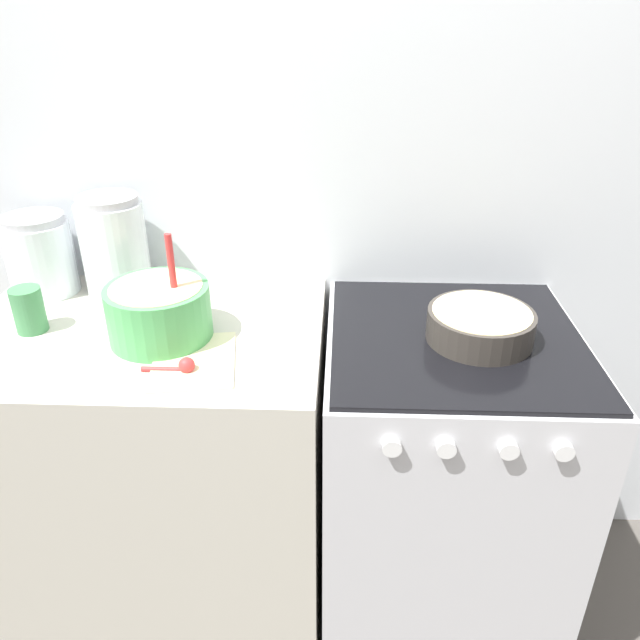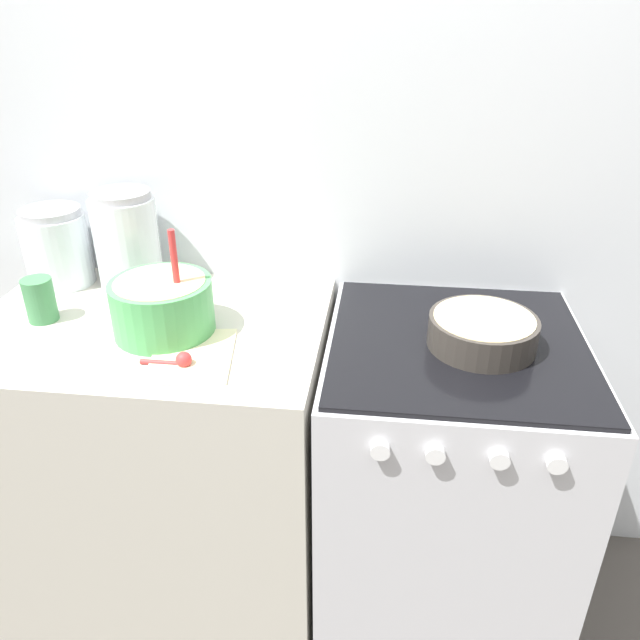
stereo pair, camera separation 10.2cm
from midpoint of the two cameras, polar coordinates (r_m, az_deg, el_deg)
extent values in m
cube|color=silver|center=(1.72, -1.19, 13.12)|extent=(4.77, 0.05, 2.40)
cube|color=beige|center=(1.86, -15.74, -13.17)|extent=(0.88, 0.64, 0.90)
cube|color=silver|center=(1.79, 9.23, -14.27)|extent=(0.62, 0.64, 0.89)
cube|color=black|center=(1.53, 10.50, -1.63)|extent=(0.60, 0.61, 0.01)
cylinder|color=white|center=(1.29, 4.30, -11.57)|extent=(0.04, 0.02, 0.04)
cylinder|color=white|center=(1.30, 9.23, -11.58)|extent=(0.04, 0.02, 0.04)
cylinder|color=white|center=(1.32, 14.73, -11.48)|extent=(0.04, 0.02, 0.04)
cylinder|color=white|center=(1.35, 19.37, -11.33)|extent=(0.04, 0.02, 0.04)
cylinder|color=#4CA559|center=(1.52, -16.36, 0.59)|extent=(0.24, 0.24, 0.13)
cylinder|color=beige|center=(1.51, -16.52, 1.67)|extent=(0.21, 0.21, 0.07)
cylinder|color=red|center=(1.48, -15.18, 3.15)|extent=(0.02, 0.02, 0.24)
cylinder|color=#38332D|center=(1.50, 12.56, -0.56)|extent=(0.25, 0.25, 0.07)
cylinder|color=beige|center=(1.50, 12.59, -0.31)|extent=(0.23, 0.23, 0.06)
cylinder|color=silver|center=(1.87, -25.63, 5.12)|extent=(0.18, 0.18, 0.20)
cylinder|color=olive|center=(1.88, -25.39, 4.02)|extent=(0.16, 0.16, 0.12)
cylinder|color=#B2B2B7|center=(1.84, -26.32, 8.23)|extent=(0.16, 0.16, 0.02)
cylinder|color=silver|center=(1.77, -19.83, 6.06)|extent=(0.17, 0.17, 0.25)
cylinder|color=silver|center=(1.79, -19.58, 4.57)|extent=(0.15, 0.15, 0.15)
cylinder|color=#B2B2B7|center=(1.73, -20.56, 10.23)|extent=(0.16, 0.16, 0.02)
cylinder|color=#3F7F4C|center=(1.68, -26.70, 0.80)|extent=(0.07, 0.07, 0.11)
cube|color=beige|center=(1.44, -13.47, -3.69)|extent=(0.21, 0.26, 0.01)
cylinder|color=red|center=(1.42, -16.29, -4.40)|extent=(0.09, 0.01, 0.01)
sphere|color=red|center=(1.39, -14.17, -4.07)|extent=(0.04, 0.04, 0.04)
camera|label=1|loc=(0.05, -92.00, -1.06)|focal=35.00mm
camera|label=2|loc=(0.05, 88.00, 1.06)|focal=35.00mm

